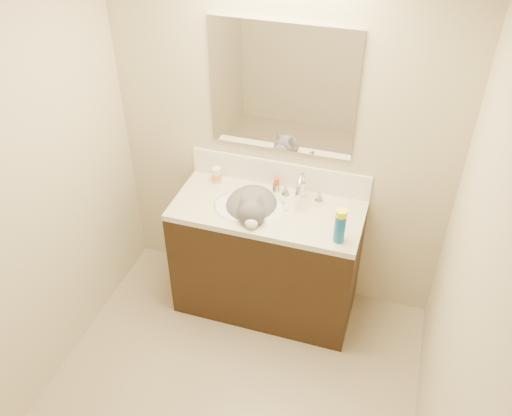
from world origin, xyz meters
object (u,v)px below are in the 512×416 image
Objects in this scene: vanity_cabinet at (267,261)px; faucet at (301,189)px; cat at (252,209)px; pill_bottle at (217,175)px; silver_jar at (276,188)px; spray_can at (340,229)px; amber_bottle at (277,184)px; basin at (248,216)px.

vanity_cabinet is 4.29× the size of faucet.
pill_bottle is at bearing 130.01° from cat.
vanity_cabinet is at bearing -90.52° from silver_jar.
spray_can is at bearing -32.49° from cat.
amber_bottle is at bearing 141.30° from spray_can.
faucet reaches higher than cat.
amber_bottle is (-0.00, 0.02, 0.02)m from silver_jar.
silver_jar is at bearing -82.41° from amber_bottle.
vanity_cabinet is 21.26× the size of silver_jar.
amber_bottle is (0.12, 0.24, 0.11)m from basin.
silver_jar is (0.41, 0.02, -0.03)m from pill_bottle.
vanity_cabinet is 6.78× the size of spray_can.
faucet is 0.20m from amber_bottle.
basin is at bearing 166.13° from spray_can.
cat is 0.61m from spray_can.
silver_jar is (0.12, 0.22, 0.10)m from basin.
faucet reaches higher than vanity_cabinet.
amber_bottle is at bearing 90.19° from vanity_cabinet.
pill_bottle is at bearing 176.53° from faucet.
cat is 0.24m from silver_jar.
vanity_cabinet is 0.74m from spray_can.
basin is 0.06m from cat.
basin is at bearing -35.43° from pill_bottle.
pill_bottle is (-0.31, 0.20, 0.07)m from cat.
spray_can is at bearing -46.25° from faucet.
silver_jar is 0.32× the size of spray_can.
pill_bottle is at bearing 144.57° from basin.
spray_can is (0.48, -0.18, 0.54)m from vanity_cabinet.
faucet is (0.18, 0.14, 0.54)m from vanity_cabinet.
pill_bottle is 0.62× the size of spray_can.
vanity_cabinet is 13.53× the size of amber_bottle.
vanity_cabinet is at bearing 14.04° from basin.
cat is at bearing 165.01° from spray_can.
pill_bottle is 0.95m from spray_can.
faucet is 2.55× the size of pill_bottle.
basin is at bearing -118.95° from silver_jar.
basin is 0.64m from spray_can.
faucet is (0.30, 0.17, 0.16)m from basin.
silver_jar is (0.00, 0.19, 0.48)m from vanity_cabinet.
cat reaches higher than pill_bottle.
pill_bottle is 1.94× the size of silver_jar.
pill_bottle is at bearing -177.54° from silver_jar.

